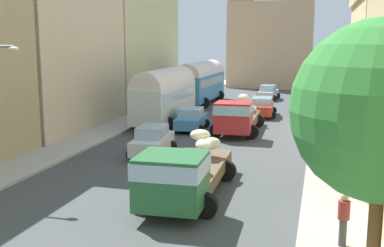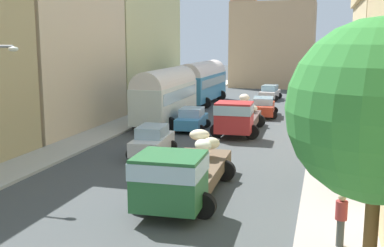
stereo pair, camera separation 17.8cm
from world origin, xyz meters
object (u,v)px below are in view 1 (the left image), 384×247
Objects in this scene: cargo_truck_0 at (183,172)px; car_3 at (191,119)px; pedestrian_0 at (340,139)px; pedestrian_1 at (336,131)px; parked_bus_0 at (165,94)px; pedestrian_2 at (344,218)px; parked_bus_1 at (201,81)px; cargo_truck_1 at (237,116)px; car_2 at (152,141)px; car_1 at (268,92)px; car_0 at (262,107)px.

cargo_truck_0 is 2.02× the size of car_3.
pedestrian_0 is (9.54, -5.31, 0.24)m from car_3.
pedestrian_1 reaches higher than car_3.
parked_bus_0 is at bearing 156.82° from pedestrian_1.
parked_bus_0 is 3.36m from car_3.
parked_bus_1 is at bearing 111.73° from pedestrian_2.
parked_bus_0 is 6.22m from cargo_truck_1.
pedestrian_1 is at bearing 23.25° from car_2.
parked_bus_1 is at bearing -140.82° from car_1.
parked_bus_1 is 15.09m from cargo_truck_1.
cargo_truck_0 is at bearing -60.95° from car_2.
cargo_truck_1 reaches higher than pedestrian_2.
pedestrian_0 is (6.29, -4.81, -0.21)m from cargo_truck_1.
pedestrian_1 is (-0.15, 1.96, 0.04)m from pedestrian_0.
car_0 is (6.65, -6.01, -1.45)m from parked_bus_1.
car_1 is 25.79m from car_2.
cargo_truck_1 reaches higher than car_0.
pedestrian_0 is at bearing -74.91° from car_1.
parked_bus_0 is 8.62m from car_0.
pedestrian_0 is 0.96× the size of pedestrian_1.
cargo_truck_0 reaches higher than pedestrian_1.
pedestrian_1 is at bearing -19.59° from car_3.
cargo_truck_1 is 3.32m from car_3.
car_1 is at bearing 82.64° from car_2.
car_3 is at bearing 104.33° from cargo_truck_0.
parked_bus_0 is 2.24× the size of car_1.
car_0 is at bearing -86.24° from car_1.
cargo_truck_0 reaches higher than pedestrian_0.
parked_bus_1 is 20.64m from pedestrian_1.
parked_bus_0 reaches higher than car_3.
pedestrian_2 is (9.26, -16.75, 0.23)m from car_3.
car_1 is at bearing 90.12° from cargo_truck_1.
parked_bus_0 is at bearing 149.62° from pedestrian_0.
car_3 reaches higher than car_1.
parked_bus_0 is 2.19× the size of car_2.
car_2 is (-4.02, -14.73, 0.03)m from car_0.
parked_bus_1 reaches higher than car_2.
parked_bus_0 reaches higher than pedestrian_2.
cargo_truck_1 is 4.00× the size of pedestrian_2.
parked_bus_1 is at bearing 113.40° from cargo_truck_1.
parked_bus_0 is 1.21× the size of cargo_truck_1.
pedestrian_0 is at bearing 55.67° from cargo_truck_0.
parked_bus_0 is 16.92m from cargo_truck_0.
cargo_truck_1 is at bearing 155.09° from pedestrian_1.
pedestrian_1 is at bearing 94.43° from pedestrian_0.
car_1 is (5.94, 4.84, -1.48)m from parked_bus_1.
parked_bus_0 reaches higher than car_2.
car_0 is at bearing 89.07° from cargo_truck_0.
cargo_truck_1 is 1.57× the size of car_0.
parked_bus_1 is at bearing 126.02° from pedestrian_1.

